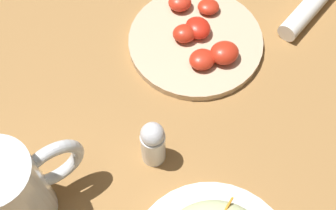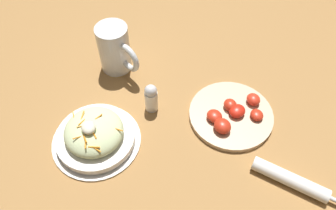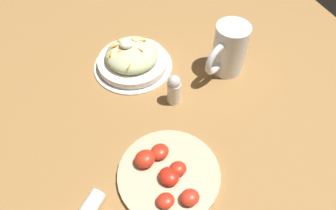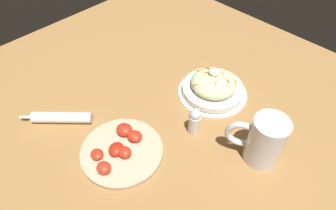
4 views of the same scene
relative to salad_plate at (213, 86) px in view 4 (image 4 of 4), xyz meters
The scene contains 6 objects.
ground_plane 0.23m from the salad_plate, 95.51° to the right, with size 1.43×1.43×0.00m, color #9E703D.
salad_plate is the anchor object (origin of this frame).
beer_mug 0.26m from the salad_plate, 23.40° to the right, with size 0.14×0.10×0.14m.
napkin_roll 0.47m from the salad_plate, 120.62° to the right, with size 0.17×0.16×0.03m.
tomato_plate 0.35m from the salad_plate, 94.79° to the right, with size 0.22×0.22×0.04m.
salt_shaker 0.17m from the salad_plate, 69.19° to the right, with size 0.03×0.03×0.09m.
Camera 4 is at (0.39, -0.35, 0.66)m, focal length 31.24 mm.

